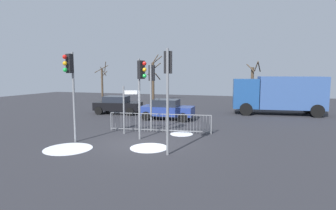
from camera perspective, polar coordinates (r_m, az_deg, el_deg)
The scene contains 16 objects.
ground_plane at distance 13.54m, azimuth -5.45°, elevation -7.81°, with size 60.00×60.00×0.00m, color #2D2D33.
traffic_light_rear_right at distance 11.26m, azimuth -0.01°, elevation 5.70°, with size 0.36×0.56×4.34m.
traffic_light_foreground_right at distance 13.84m, azimuth -5.58°, elevation 5.02°, with size 0.53×0.40×4.08m.
traffic_light_mid_left at distance 13.95m, azimuth -19.48°, elevation 5.55°, with size 0.37×0.55×4.36m.
traffic_light_foreground_left at distance 16.09m, azimuth -3.39°, elevation 4.84°, with size 0.33×0.57×3.92m.
direction_sign_post at distance 15.42m, azimuth -8.85°, elevation -0.41°, with size 0.74×0.34×2.66m.
pedestrian_guard_railing at distance 15.82m, azimuth -1.77°, elevation -3.65°, with size 5.88×0.80×1.07m.
car_blue_far at distance 20.17m, azimuth -0.24°, elevation -0.83°, with size 3.87×2.06×1.47m.
car_black_mid at distance 23.42m, azimuth -10.34°, elevation 0.09°, with size 3.97×2.29×1.47m.
delivery_truck at distance 24.33m, azimuth 21.85°, elevation 2.26°, with size 7.26×3.36×3.10m.
bare_tree_left at distance 33.25m, azimuth -3.04°, elevation 5.30°, with size 1.67×1.63×5.63m.
bare_tree_centre at distance 34.74m, azimuth -13.39°, elevation 4.49°, with size 1.82×1.75×4.77m.
bare_tree_right at distance 31.98m, azimuth 17.03°, elevation 4.26°, with size 1.54×1.45×4.70m.
snow_patch_kerb at distance 15.39m, azimuth 2.81°, elevation -6.00°, with size 1.25×1.25×0.01m, color white.
snow_patch_island at distance 12.63m, azimuth -3.94°, elevation -8.80°, with size 1.72×1.72×0.01m, color white.
snow_patch_verge at distance 13.21m, azimuth -19.90°, elevation -8.50°, with size 2.12×2.12×0.01m, color white.
Camera 1 is at (5.23, -12.03, 3.34)m, focal length 29.55 mm.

